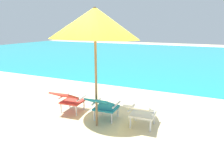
{
  "coord_description": "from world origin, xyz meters",
  "views": [
    {
      "loc": [
        2.35,
        -4.37,
        2.19
      ],
      "look_at": [
        0.0,
        0.5,
        0.75
      ],
      "focal_mm": 35.7,
      "sensor_mm": 36.0,
      "label": 1
    }
  ],
  "objects_px": {
    "lounge_chair_left": "(69,99)",
    "lounge_chair_right": "(141,112)",
    "lounge_chair_center": "(103,105)",
    "beach_umbrella_center": "(95,23)"
  },
  "relations": [
    {
      "from": "lounge_chair_center",
      "to": "lounge_chair_right",
      "type": "bearing_deg",
      "value": -0.19
    },
    {
      "from": "beach_umbrella_center",
      "to": "lounge_chair_right",
      "type": "bearing_deg",
      "value": 15.39
    },
    {
      "from": "lounge_chair_left",
      "to": "lounge_chair_right",
      "type": "height_order",
      "value": "same"
    },
    {
      "from": "beach_umbrella_center",
      "to": "lounge_chair_center",
      "type": "bearing_deg",
      "value": 83.51
    },
    {
      "from": "lounge_chair_left",
      "to": "beach_umbrella_center",
      "type": "height_order",
      "value": "beach_umbrella_center"
    },
    {
      "from": "lounge_chair_left",
      "to": "lounge_chair_center",
      "type": "bearing_deg",
      "value": -1.67
    },
    {
      "from": "lounge_chair_left",
      "to": "lounge_chair_center",
      "type": "relative_size",
      "value": 1.01
    },
    {
      "from": "lounge_chair_left",
      "to": "lounge_chair_center",
      "type": "height_order",
      "value": "same"
    },
    {
      "from": "lounge_chair_left",
      "to": "lounge_chair_right",
      "type": "relative_size",
      "value": 1.01
    },
    {
      "from": "lounge_chair_center",
      "to": "lounge_chair_right",
      "type": "distance_m",
      "value": 0.91
    }
  ]
}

